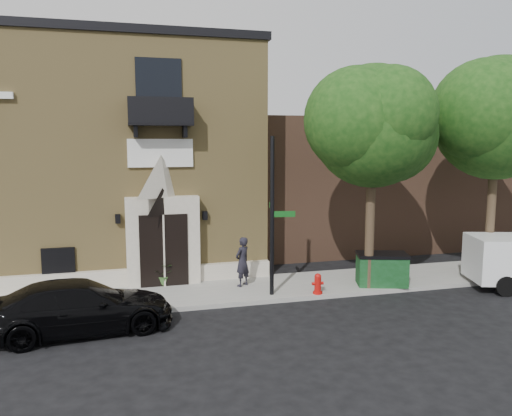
% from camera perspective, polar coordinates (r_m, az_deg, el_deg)
% --- Properties ---
extents(ground, '(120.00, 120.00, 0.00)m').
position_cam_1_polar(ground, '(16.26, -6.06, -11.49)').
color(ground, black).
rests_on(ground, ground).
extents(sidewalk, '(42.00, 3.00, 0.15)m').
position_cam_1_polar(sidewalk, '(17.81, -3.60, -9.50)').
color(sidewalk, gray).
rests_on(sidewalk, ground).
extents(church, '(12.20, 11.01, 9.30)m').
position_cam_1_polar(church, '(23.17, -16.66, 5.63)').
color(church, '#A58A4E').
rests_on(church, ground).
extents(neighbour_building, '(18.00, 8.00, 6.40)m').
position_cam_1_polar(neighbour_building, '(28.18, 15.67, 3.04)').
color(neighbour_building, brown).
rests_on(neighbour_building, ground).
extents(street_tree_left, '(4.97, 4.38, 7.77)m').
position_cam_1_polar(street_tree_left, '(17.64, 13.45, 9.22)').
color(street_tree_left, '#38281C').
rests_on(street_tree_left, sidewalk).
extents(street_tree_mid, '(5.21, 4.64, 8.25)m').
position_cam_1_polar(street_tree_mid, '(20.49, 26.06, 9.33)').
color(street_tree_mid, '#38281C').
rests_on(street_tree_mid, sidewalk).
extents(black_sedan, '(5.27, 2.62, 1.47)m').
position_cam_1_polar(black_sedan, '(14.99, -19.46, -10.60)').
color(black_sedan, black).
rests_on(black_sedan, ground).
extents(street_sign, '(0.84, 0.94, 5.34)m').
position_cam_1_polar(street_sign, '(16.63, 1.90, -0.93)').
color(street_sign, black).
rests_on(street_sign, sidewalk).
extents(fire_hydrant, '(0.40, 0.32, 0.71)m').
position_cam_1_polar(fire_hydrant, '(17.31, 7.07, -8.58)').
color(fire_hydrant, '#B40F0B').
rests_on(fire_hydrant, sidewalk).
extents(dumpster, '(2.00, 1.49, 1.16)m').
position_cam_1_polar(dumpster, '(18.71, 14.18, -6.76)').
color(dumpster, '#103B16').
rests_on(dumpster, sidewalk).
extents(planter, '(0.78, 0.69, 0.80)m').
position_cam_1_polar(planter, '(18.48, -10.49, -7.44)').
color(planter, '#3E6A2F').
rests_on(planter, sidewalk).
extents(pedestrian_near, '(0.78, 0.73, 1.78)m').
position_cam_1_polar(pedestrian_near, '(17.95, -1.57, -6.15)').
color(pedestrian_near, black).
rests_on(pedestrian_near, sidewalk).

